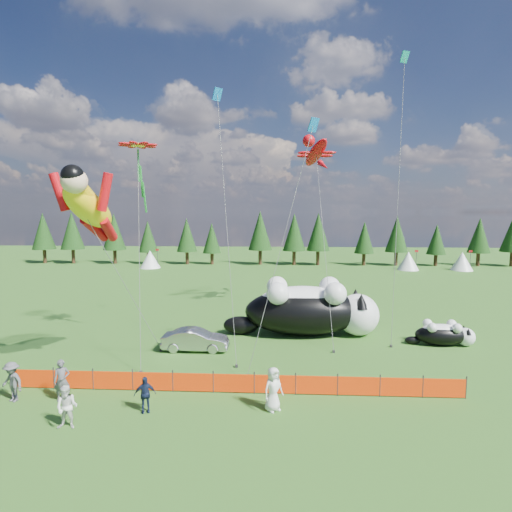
{
  "coord_description": "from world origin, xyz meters",
  "views": [
    {
      "loc": [
        2.09,
        -21.49,
        8.76
      ],
      "look_at": [
        0.7,
        4.0,
        5.96
      ],
      "focal_mm": 28.0,
      "sensor_mm": 36.0,
      "label": 1
    }
  ],
  "objects": [
    {
      "name": "spectator_d",
      "position": [
        -10.18,
        -4.39,
        0.94
      ],
      "size": [
        1.36,
        1.01,
        1.88
      ],
      "primitive_type": "imported",
      "rotation": [
        0.0,
        0.0,
        -0.35
      ],
      "color": "#4F4E53",
      "rests_on": "ground"
    },
    {
      "name": "gecko_kite",
      "position": [
        5.28,
        13.19,
        13.75
      ],
      "size": [
        4.68,
        13.89,
        17.04
      ],
      "color": "red",
      "rests_on": "ground"
    },
    {
      "name": "diamond_kite_a",
      "position": [
        -1.93,
        5.83,
        15.97
      ],
      "size": [
        2.37,
        6.39,
        17.86
      ],
      "color": "blue",
      "rests_on": "ground"
    },
    {
      "name": "festival_tents",
      "position": [
        11.0,
        40.0,
        1.4
      ],
      "size": [
        50.0,
        3.2,
        2.8
      ],
      "primitive_type": null,
      "color": "white",
      "rests_on": "ground"
    },
    {
      "name": "diamond_kite_c",
      "position": [
        3.81,
        0.46,
        12.8
      ],
      "size": [
        4.0,
        2.47,
        14.3
      ],
      "color": "blue",
      "rests_on": "ground"
    },
    {
      "name": "cat_small",
      "position": [
        13.13,
        4.79,
        0.77
      ],
      "size": [
        4.47,
        1.71,
        1.62
      ],
      "rotation": [
        0.0,
        0.0,
        -0.05
      ],
      "color": "black",
      "rests_on": "ground"
    },
    {
      "name": "spectator_b",
      "position": [
        -6.41,
        -6.54,
        0.9
      ],
      "size": [
        0.9,
        0.56,
        1.79
      ],
      "primitive_type": "imported",
      "rotation": [
        0.0,
        0.0,
        0.06
      ],
      "color": "silver",
      "rests_on": "ground"
    },
    {
      "name": "spectator_a",
      "position": [
        -7.92,
        -4.18,
        0.97
      ],
      "size": [
        0.83,
        0.68,
        1.95
      ],
      "primitive_type": "imported",
      "rotation": [
        0.0,
        0.0,
        0.35
      ],
      "color": "#4F4E53",
      "rests_on": "ground"
    },
    {
      "name": "tree_line",
      "position": [
        0.0,
        45.0,
        4.0
      ],
      "size": [
        90.0,
        4.0,
        8.0
      ],
      "primitive_type": null,
      "color": "black",
      "rests_on": "ground"
    },
    {
      "name": "spectator_e",
      "position": [
        1.93,
        -4.6,
        0.98
      ],
      "size": [
        1.14,
        1.08,
        1.96
      ],
      "primitive_type": "imported",
      "rotation": [
        0.0,
        0.0,
        0.65
      ],
      "color": "silver",
      "rests_on": "ground"
    },
    {
      "name": "ground",
      "position": [
        0.0,
        0.0,
        0.0
      ],
      "size": [
        160.0,
        160.0,
        0.0
      ],
      "primitive_type": "plane",
      "color": "#123309",
      "rests_on": "ground"
    },
    {
      "name": "spectator_c",
      "position": [
        -3.69,
        -5.05,
        0.8
      ],
      "size": [
        1.04,
        0.75,
        1.6
      ],
      "primitive_type": "imported",
      "rotation": [
        0.0,
        0.0,
        0.32
      ],
      "color": "#151F3A",
      "rests_on": "ground"
    },
    {
      "name": "diamond_kite_b",
      "position": [
        11.43,
        10.06,
        19.38
      ],
      "size": [
        2.65,
        6.57,
        21.51
      ],
      "color": "#0DA691",
      "rests_on": "ground"
    },
    {
      "name": "superhero_kite",
      "position": [
        -7.7,
        -1.18,
        9.02
      ],
      "size": [
        4.88,
        6.49,
        11.76
      ],
      "color": "yellow",
      "rests_on": "ground"
    },
    {
      "name": "flower_kite",
      "position": [
        -6.73,
        3.72,
        12.79
      ],
      "size": [
        3.2,
        6.39,
        13.73
      ],
      "color": "red",
      "rests_on": "ground"
    },
    {
      "name": "safety_fence",
      "position": [
        0.0,
        -3.0,
        0.5
      ],
      "size": [
        22.06,
        0.06,
        1.1
      ],
      "color": "#262626",
      "rests_on": "ground"
    },
    {
      "name": "cat_large",
      "position": [
        4.43,
        6.62,
        1.91
      ],
      "size": [
        11.15,
        4.13,
        4.03
      ],
      "rotation": [
        0.0,
        0.0,
        0.03
      ],
      "color": "black",
      "rests_on": "ground"
    },
    {
      "name": "car",
      "position": [
        -3.09,
        2.9,
        0.69
      ],
      "size": [
        4.21,
        1.47,
        1.38
      ],
      "primitive_type": "imported",
      "rotation": [
        0.0,
        0.0,
        1.57
      ],
      "color": "#B5B5BA",
      "rests_on": "ground"
    }
  ]
}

